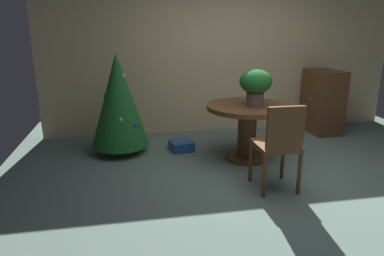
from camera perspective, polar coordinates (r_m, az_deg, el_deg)
The scene contains 8 objects.
ground_plane at distance 4.21m, azimuth 13.36°, elevation -8.39°, with size 6.60×6.60×0.00m, color slate.
back_wall_panel at distance 5.92m, azimuth 5.43°, elevation 12.06°, with size 6.00×0.10×2.60m, color beige.
round_dining_table at distance 4.65m, azimuth 9.13°, elevation 1.17°, with size 1.09×1.09×0.75m.
flower_vase at distance 4.53m, azimuth 10.43°, elevation 7.19°, with size 0.42×0.42×0.47m.
wooden_chair_near at distance 3.77m, azimuth 14.17°, elevation -2.34°, with size 0.44×0.45×0.97m.
holiday_tree at distance 4.89m, azimuth -12.05°, elevation 4.49°, with size 0.80×0.80×1.41m.
gift_box_blue at distance 5.04m, azimuth -1.74°, elevation -2.94°, with size 0.36×0.35×0.14m.
wooden_cabinet at distance 6.25m, azimuth 20.72°, elevation 4.12°, with size 0.48×0.71×1.05m.
Camera 1 is at (-1.65, -3.47, 1.72)m, focal length 32.34 mm.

